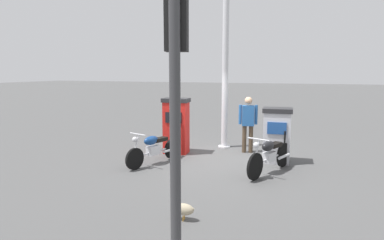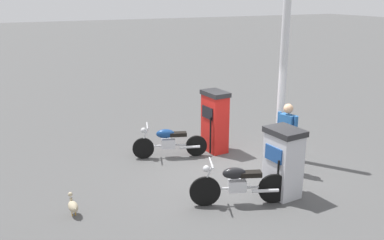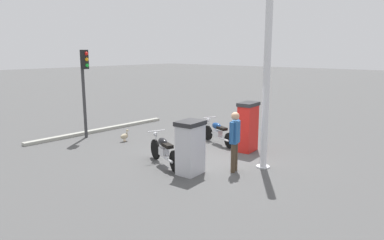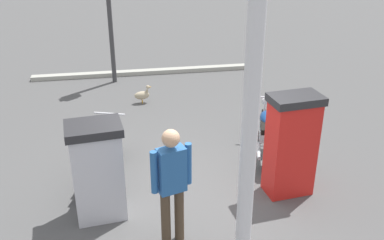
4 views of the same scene
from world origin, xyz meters
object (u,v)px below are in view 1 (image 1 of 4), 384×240
object	(u,v)px
wandering_duck	(183,208)
roadside_traffic_light	(176,84)
attendant_person	(248,121)
canopy_support_pole	(225,77)
fuel_pump_near	(176,125)
fuel_pump_far	(277,135)
motorcycle_near_pump	(154,148)
motorcycle_far_pump	(270,154)

from	to	relation	value
wandering_duck	roadside_traffic_light	distance (m)	2.73
attendant_person	canopy_support_pole	distance (m)	1.63
fuel_pump_near	wandering_duck	size ratio (longest dim) A/B	3.81
attendant_person	roadside_traffic_light	xyz separation A→B (m)	(6.65, 0.45, 1.36)
canopy_support_pole	fuel_pump_near	bearing A→B (deg)	-42.52
wandering_duck	fuel_pump_far	bearing A→B (deg)	165.81
fuel_pump_near	motorcycle_near_pump	distance (m)	1.40
motorcycle_far_pump	attendant_person	xyz separation A→B (m)	(-1.91, -0.91, 0.52)
motorcycle_far_pump	attendant_person	bearing A→B (deg)	-154.53
attendant_person	roadside_traffic_light	size ratio (longest dim) A/B	0.50
fuel_pump_far	attendant_person	size ratio (longest dim) A/B	0.87
fuel_pump_near	fuel_pump_far	distance (m)	2.99
motorcycle_far_pump	canopy_support_pole	xyz separation A→B (m)	(-2.36, -1.77, 1.82)
fuel_pump_near	roadside_traffic_light	size ratio (longest dim) A/B	0.49
fuel_pump_near	motorcycle_near_pump	world-z (taller)	fuel_pump_near
attendant_person	wandering_duck	xyz separation A→B (m)	(5.05, -0.11, -0.78)
fuel_pump_near	canopy_support_pole	bearing A→B (deg)	137.48
motorcycle_near_pump	wandering_duck	bearing A→B (deg)	34.82
fuel_pump_near	fuel_pump_far	bearing A→B (deg)	90.00
motorcycle_far_pump	roadside_traffic_light	xyz separation A→B (m)	(4.74, -0.46, 1.88)
fuel_pump_near	motorcycle_far_pump	distance (m)	3.16
fuel_pump_far	motorcycle_far_pump	world-z (taller)	fuel_pump_far
attendant_person	wandering_duck	size ratio (longest dim) A/B	3.89
fuel_pump_far	motorcycle_near_pump	xyz separation A→B (m)	(1.33, -3.08, -0.33)
fuel_pump_far	roadside_traffic_light	bearing A→B (deg)	-4.93
attendant_person	roadside_traffic_light	bearing A→B (deg)	3.89
motorcycle_far_pump	wandering_duck	world-z (taller)	motorcycle_far_pump
motorcycle_near_pump	attendant_person	xyz separation A→B (m)	(-2.16, 2.13, 0.55)
fuel_pump_near	roadside_traffic_light	distance (m)	6.50
fuel_pump_near	wandering_duck	world-z (taller)	fuel_pump_near
roadside_traffic_light	canopy_support_pole	world-z (taller)	canopy_support_pole
roadside_traffic_light	attendant_person	bearing A→B (deg)	-176.11
motorcycle_near_pump	motorcycle_far_pump	distance (m)	3.05
motorcycle_near_pump	motorcycle_far_pump	xyz separation A→B (m)	(-0.25, 3.04, 0.03)
wandering_duck	canopy_support_pole	xyz separation A→B (m)	(-5.50, -0.74, 2.09)
wandering_duck	fuel_pump_near	bearing A→B (deg)	-155.58
motorcycle_near_pump	roadside_traffic_light	size ratio (longest dim) A/B	0.56
fuel_pump_near	motorcycle_near_pump	xyz separation A→B (m)	(1.33, -0.10, -0.42)
attendant_person	canopy_support_pole	bearing A→B (deg)	-117.77
motorcycle_near_pump	attendant_person	distance (m)	3.08
fuel_pump_near	roadside_traffic_light	bearing A→B (deg)	23.12
attendant_person	canopy_support_pole	xyz separation A→B (m)	(-0.45, -0.86, 1.30)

